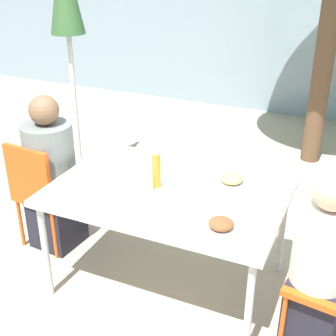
# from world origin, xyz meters

# --- Properties ---
(ground_plane) EXTENTS (24.00, 24.00, 0.00)m
(ground_plane) POSITION_xyz_m (0.00, 0.00, 0.00)
(ground_plane) COLOR tan
(dining_table) EXTENTS (1.48, 1.00, 0.74)m
(dining_table) POSITION_xyz_m (0.00, 0.00, 0.69)
(dining_table) COLOR white
(dining_table) RESTS_ON ground
(chair_left) EXTENTS (0.43, 0.43, 0.87)m
(chair_left) POSITION_xyz_m (-1.04, 0.01, 0.51)
(chair_left) COLOR #E54C14
(chair_left) RESTS_ON ground
(person_left) EXTENTS (0.37, 0.37, 1.21)m
(person_left) POSITION_xyz_m (-0.99, 0.09, 0.57)
(person_left) COLOR black
(person_left) RESTS_ON ground
(chair_right) EXTENTS (0.45, 0.45, 0.87)m
(chair_right) POSITION_xyz_m (1.05, -0.06, 0.51)
(chair_right) COLOR #E54C14
(chair_right) RESTS_ON ground
(person_right) EXTENTS (0.33, 0.33, 1.14)m
(person_right) POSITION_xyz_m (0.99, -0.13, 0.54)
(person_right) COLOR black
(person_right) RESTS_ON ground
(closed_umbrella) EXTENTS (0.36, 0.36, 2.23)m
(closed_umbrella) POSITION_xyz_m (-1.41, 1.04, 1.65)
(closed_umbrella) COLOR #333333
(closed_umbrella) RESTS_ON ground
(plate_0) EXTENTS (0.27, 0.27, 0.07)m
(plate_0) POSITION_xyz_m (0.35, 0.23, 0.77)
(plate_0) COLOR white
(plate_0) RESTS_ON dining_table
(plate_1) EXTENTS (0.26, 0.26, 0.07)m
(plate_1) POSITION_xyz_m (0.45, -0.31, 0.77)
(plate_1) COLOR white
(plate_1) RESTS_ON dining_table
(bottle) EXTENTS (0.06, 0.06, 0.25)m
(bottle) POSITION_xyz_m (-0.08, 0.00, 0.87)
(bottle) COLOR #B7751E
(bottle) RESTS_ON dining_table
(drinking_cup) EXTENTS (0.08, 0.08, 0.09)m
(drinking_cup) POSITION_xyz_m (-0.10, -0.11, 0.79)
(drinking_cup) COLOR white
(drinking_cup) RESTS_ON dining_table
(salad_bowl) EXTENTS (0.14, 0.14, 0.06)m
(salad_bowl) POSITION_xyz_m (-0.11, 0.38, 0.77)
(salad_bowl) COLOR white
(salad_bowl) RESTS_ON dining_table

